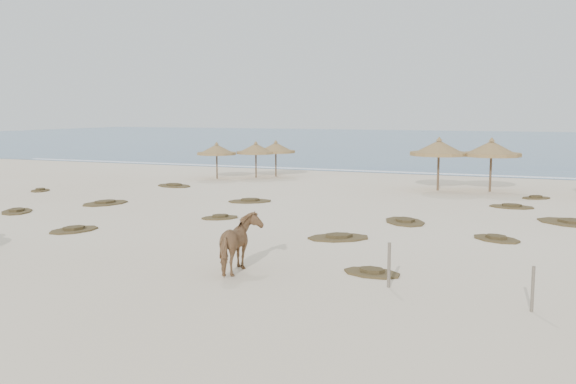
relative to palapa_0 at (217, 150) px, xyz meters
name	(u,v)px	position (x,y,z in m)	size (l,w,h in m)	color
ground	(258,239)	(10.96, -17.20, -1.89)	(160.00, 160.00, 0.00)	beige
ocean	(479,142)	(10.96, 57.80, -1.89)	(200.00, 100.00, 0.01)	#2C5485
foam_line	(409,173)	(10.96, 8.80, -1.89)	(70.00, 0.60, 0.01)	white
palapa_0	(217,150)	(0.00, 0.00, 0.00)	(2.65, 2.65, 2.44)	brown
palapa_1	(256,149)	(2.09, 1.63, 0.02)	(3.38, 3.38, 2.46)	brown
palapa_2	(276,148)	(3.06, 2.75, 0.04)	(2.94, 2.94, 2.49)	brown
palapa_3	(439,149)	(14.57, -0.84, 0.47)	(3.68, 3.68, 3.04)	brown
palapa_4	(491,149)	(17.35, -0.30, 0.46)	(4.07, 4.07, 3.03)	brown
horse	(240,244)	(12.48, -21.63, -1.08)	(0.87, 1.92, 1.62)	#926842
fence_post_near	(389,265)	(16.68, -21.56, -1.31)	(0.09, 0.09, 1.16)	#6C6151
fence_post_far	(533,289)	(20.13, -22.32, -1.37)	(0.08, 0.08, 1.05)	#6C6151
scrub_0	(17,211)	(-1.46, -15.85, -1.84)	(2.16, 2.35, 0.16)	#4E3D22
scrub_1	(105,203)	(0.54, -12.26, -1.84)	(2.15, 2.74, 0.16)	#4E3D22
scrub_2	(220,217)	(7.68, -13.87, -1.84)	(1.85, 1.84, 0.16)	#4E3D22
scrub_3	(405,221)	(15.06, -11.92, -1.84)	(2.43, 2.74, 0.16)	#4E3D22
scrub_4	(496,238)	(18.75, -14.18, -1.84)	(2.16, 1.99, 0.16)	#4E3D22
scrub_5	(574,222)	(21.37, -9.65, -1.84)	(3.52, 3.05, 0.16)	#4E3D22
scrub_6	(174,185)	(-0.29, -4.79, -1.84)	(2.84, 2.35, 0.16)	#4E3D22
scrub_7	(512,206)	(18.82, -6.04, -1.84)	(2.09, 1.41, 0.16)	#4E3D22
scrub_8	(40,190)	(-6.02, -9.58, -1.84)	(1.53, 1.76, 0.16)	#4E3D22
scrub_9	(339,237)	(13.58, -16.05, -1.84)	(2.66, 2.43, 0.16)	#4E3D22
scrub_10	(536,198)	(19.80, -2.35, -1.84)	(1.85, 1.76, 0.16)	#4E3D22
scrub_11	(74,229)	(3.92, -18.42, -1.84)	(1.78, 2.24, 0.16)	#4E3D22
scrub_12	(372,272)	(15.94, -20.42, -1.84)	(1.83, 1.36, 0.16)	#4E3D22
scrub_13	(250,201)	(6.72, -8.97, -1.84)	(2.58, 2.36, 0.16)	#4E3D22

